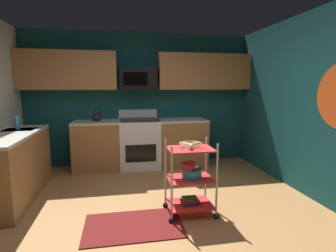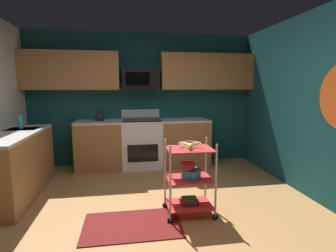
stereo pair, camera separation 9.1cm
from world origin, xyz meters
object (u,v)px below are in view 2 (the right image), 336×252
at_px(book_stack, 189,201).
at_px(dish_soap_bottle, 21,122).
at_px(oven_range, 142,143).
at_px(microwave, 140,79).
at_px(fruit_bowl, 190,145).
at_px(mixing_bowl_small, 188,166).
at_px(mixing_bowl_large, 191,173).
at_px(kettle, 100,117).
at_px(rolling_cart, 189,179).

distance_m(book_stack, dish_soap_bottle, 2.80).
relative_size(oven_range, microwave, 1.57).
bearing_deg(fruit_bowl, mixing_bowl_small, -143.26).
height_order(oven_range, dish_soap_bottle, dish_soap_bottle).
bearing_deg(mixing_bowl_small, mixing_bowl_large, 21.46).
height_order(oven_range, mixing_bowl_large, oven_range).
bearing_deg(microwave, oven_range, -89.74).
bearing_deg(fruit_bowl, mixing_bowl_large, 0.00).
relative_size(microwave, kettle, 2.65).
bearing_deg(dish_soap_bottle, mixing_bowl_small, -29.50).
height_order(mixing_bowl_small, dish_soap_bottle, dish_soap_bottle).
relative_size(mixing_bowl_small, kettle, 0.69).
bearing_deg(book_stack, rolling_cart, -90.00).
bearing_deg(mixing_bowl_large, book_stack, 180.00).
relative_size(rolling_cart, book_stack, 4.04).
distance_m(rolling_cart, mixing_bowl_large, 0.07).
distance_m(rolling_cart, kettle, 2.45).
distance_m(rolling_cart, book_stack, 0.29).
distance_m(mixing_bowl_large, kettle, 2.45).
bearing_deg(kettle, microwave, 7.98).
bearing_deg(microwave, fruit_bowl, -78.17).
distance_m(microwave, mixing_bowl_large, 2.51).
relative_size(microwave, mixing_bowl_large, 2.78).
height_order(fruit_bowl, book_stack, fruit_bowl).
bearing_deg(mixing_bowl_small, dish_soap_bottle, 150.50).
bearing_deg(kettle, oven_range, 0.29).
bearing_deg(rolling_cart, oven_range, 102.40).
bearing_deg(kettle, fruit_bowl, -59.13).
height_order(fruit_bowl, mixing_bowl_large, fruit_bowl).
distance_m(mixing_bowl_large, mixing_bowl_small, 0.11).
bearing_deg(mixing_bowl_small, microwave, 101.16).
bearing_deg(fruit_bowl, kettle, 120.87).
bearing_deg(kettle, dish_soap_bottle, -145.33).
relative_size(mixing_bowl_large, kettle, 0.95).
bearing_deg(microwave, kettle, -172.02).
xyz_separation_m(mixing_bowl_large, book_stack, (-0.02, 0.00, -0.35)).
xyz_separation_m(oven_range, rolling_cart, (0.45, -2.06, -0.02)).
xyz_separation_m(rolling_cart, fruit_bowl, (0.00, 0.00, 0.42)).
height_order(rolling_cart, book_stack, rolling_cart).
relative_size(oven_range, dish_soap_bottle, 5.50).
relative_size(fruit_bowl, dish_soap_bottle, 1.36).
relative_size(mixing_bowl_small, book_stack, 0.80).
height_order(kettle, dish_soap_bottle, kettle).
distance_m(microwave, dish_soap_bottle, 2.18).
distance_m(fruit_bowl, kettle, 2.39).
bearing_deg(mixing_bowl_large, rolling_cart, -180.00).
bearing_deg(dish_soap_bottle, book_stack, -28.94).
xyz_separation_m(microwave, rolling_cart, (0.45, -2.16, -1.25)).
relative_size(oven_range, mixing_bowl_small, 6.04).
bearing_deg(oven_range, dish_soap_bottle, -157.78).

